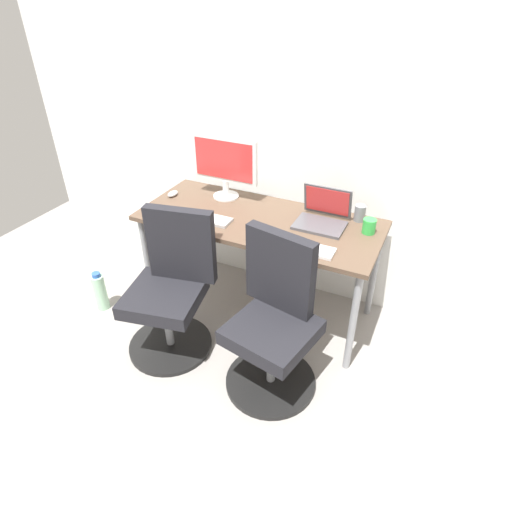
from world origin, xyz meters
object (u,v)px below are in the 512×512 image
water_bottle_on_floor (100,292)px  open_laptop (323,215)px  office_chair_left (171,291)px  desktop_monitor (225,163)px  office_chair_right (274,323)px  coffee_mug (369,226)px

water_bottle_on_floor → open_laptop: (1.43, 0.60, 0.65)m
water_bottle_on_floor → open_laptop: bearing=22.9°
office_chair_left → desktop_monitor: size_ratio=1.96×
open_laptop → desktop_monitor: bearing=173.8°
office_chair_right → desktop_monitor: (-0.70, 0.74, 0.57)m
office_chair_left → desktop_monitor: 0.94m
coffee_mug → office_chair_right: bearing=-116.6°
desktop_monitor → open_laptop: bearing=-6.2°
open_laptop → coffee_mug: bearing=0.4°
desktop_monitor → open_laptop: (0.74, -0.08, -0.20)m
office_chair_left → open_laptop: (0.74, 0.66, 0.38)m
water_bottle_on_floor → desktop_monitor: (0.69, 0.68, 0.85)m
office_chair_right → water_bottle_on_floor: bearing=177.6°
water_bottle_on_floor → desktop_monitor: bearing=44.7°
desktop_monitor → coffee_mug: bearing=-4.4°
water_bottle_on_floor → open_laptop: open_laptop is taller
office_chair_right → coffee_mug: bearing=63.4°
office_chair_left → coffee_mug: size_ratio=10.22×
desktop_monitor → office_chair_left: bearing=-89.8°
office_chair_left → open_laptop: bearing=42.0°
desktop_monitor → coffee_mug: size_ratio=5.22×
office_chair_left → coffee_mug: (1.03, 0.66, 0.37)m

